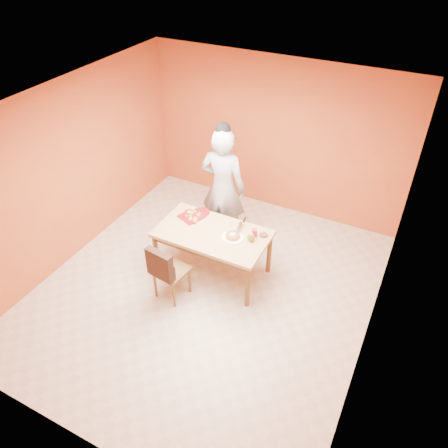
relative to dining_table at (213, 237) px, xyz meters
The scene contains 17 objects.
floor 0.78m from the dining_table, 77.31° to the right, with size 5.00×5.00×0.00m, color beige.
ceiling 2.07m from the dining_table, 77.31° to the right, with size 5.00×5.00×0.00m, color silver.
wall_back 2.22m from the dining_table, 87.60° to the left, with size 4.50×4.50×0.00m, color #B44329.
wall_left 2.30m from the dining_table, 169.70° to the right, with size 5.00×5.00×0.00m, color #B44329.
wall_right 2.47m from the dining_table, ahead, with size 5.00×5.00×0.00m, color #B44329.
dining_table is the anchor object (origin of this frame).
dining_chair 0.77m from the dining_table, 112.71° to the right, with size 0.48×0.55×0.93m.
pastry_pile 0.51m from the dining_table, 157.70° to the left, with size 0.28×0.28×0.09m, color #DFAA5F, non-canonical shape.
person 0.87m from the dining_table, 106.19° to the left, with size 0.73×0.48×2.00m, color gray.
pastry_platter 0.50m from the dining_table, 157.70° to the left, with size 0.31×0.31×0.02m, color maroon.
red_dinner_plate 0.52m from the dining_table, 136.99° to the left, with size 0.25×0.25×0.02m, color maroon.
white_cake_plate 0.33m from the dining_table, ahead, with size 0.32×0.32×0.01m, color white.
sponge_cake 0.34m from the dining_table, ahead, with size 0.20×0.20×0.05m, color #CB7D34.
cake_server 0.41m from the dining_table, 32.22° to the left, with size 0.05×0.27×0.01m, color white.
egg_ornament 0.59m from the dining_table, ahead, with size 0.11×0.09×0.14m, color olive.
magenta_glass 0.61m from the dining_table, 18.83° to the left, with size 0.08×0.08×0.11m, color #B61B43.
checker_tin 0.73m from the dining_table, 20.53° to the left, with size 0.11×0.11×0.03m, color #351E0E.
Camera 1 is at (2.28, -3.90, 4.59)m, focal length 35.00 mm.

